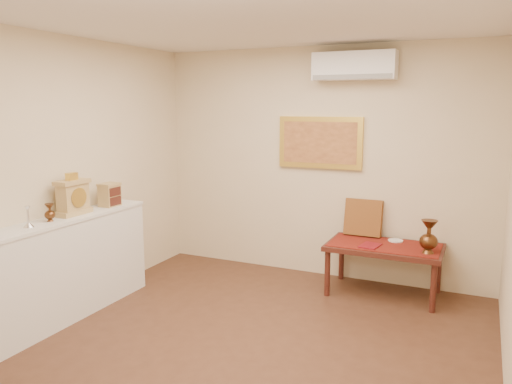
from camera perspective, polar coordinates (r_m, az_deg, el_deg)
The scene contains 17 objects.
floor at distance 4.32m, azimuth -2.48°, elevation -18.14°, with size 4.50×4.50×0.00m, color #553321.
ceiling at distance 3.87m, azimuth -2.79°, elevation 19.89°, with size 4.50×4.50×0.00m, color silver.
wall_back at distance 5.94m, azimuth 7.36°, elevation 3.24°, with size 4.00×0.02×2.70m, color beige.
wall_left at distance 5.10m, azimuth -23.06°, elevation 1.45°, with size 0.02×4.50×2.70m, color beige.
candlestick at distance 4.76m, azimuth -24.61°, elevation -2.58°, with size 0.09×0.09×0.19m, color silver, non-canonical shape.
brass_urn_small at distance 4.92m, azimuth -22.53°, elevation -1.90°, with size 0.10×0.10×0.21m, color brown, non-canonical shape.
table_cloth at distance 5.54m, azimuth 14.48°, elevation -5.86°, with size 1.14×0.59×0.01m, color maroon.
brass_urn_tall at distance 5.31m, azimuth 19.16°, elevation -4.44°, with size 0.18×0.18×0.41m, color brown, non-canonical shape.
plate at distance 5.71m, azimuth 15.67°, elevation -5.36°, with size 0.16×0.16×0.01m, color white.
menu at distance 5.44m, azimuth 12.91°, elevation -5.99°, with size 0.18×0.25×0.01m, color maroon.
cushion at distance 5.82m, azimuth 12.17°, elevation -2.86°, with size 0.42×0.10×0.42m, color #5D1F12.
display_ledge at distance 5.16m, azimuth -21.09°, elevation -8.14°, with size 0.37×2.02×0.98m.
mantel_clock at distance 5.13m, azimuth -20.17°, elevation -0.53°, with size 0.17×0.36×0.41m.
wooden_chest at distance 5.45m, azimuth -16.38°, elevation -0.29°, with size 0.16×0.21×0.24m.
low_table at distance 5.56m, azimuth 14.45°, elevation -6.55°, with size 1.20×0.70×0.55m.
painting at distance 5.89m, azimuth 7.33°, elevation 5.63°, with size 1.00×0.06×0.60m.
ac_unit at distance 5.68m, azimuth 11.17°, elevation 13.94°, with size 0.90×0.25×0.30m.
Camera 1 is at (1.75, -3.39, 2.02)m, focal length 35.00 mm.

